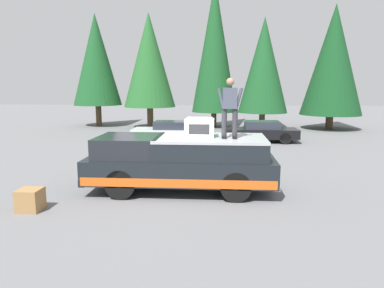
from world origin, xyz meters
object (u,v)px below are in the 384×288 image
Objects in this scene: person_on_truck_bed at (230,106)px; pickup_truck at (181,162)px; parked_car_silver at (170,132)px; compressor_unit at (200,127)px; wooden_crate at (30,200)px; parked_car_black at (260,131)px.

pickup_truck is at bearing 80.13° from person_on_truck_bed.
pickup_truck is 9.28m from parked_car_silver.
compressor_unit is 1.50× the size of wooden_crate.
parked_car_silver is (9.39, 2.97, -1.97)m from person_on_truck_bed.
pickup_truck reaches higher than parked_car_silver.
pickup_truck is 6.60× the size of compressor_unit.
compressor_unit is at bearing 163.28° from parked_car_black.
parked_car_silver is 11.30m from wooden_crate.
compressor_unit is 1.09m from person_on_truck_bed.
pickup_truck is at bearing 160.33° from parked_car_black.
compressor_unit is 4.90m from wooden_crate.
wooden_crate is at bearing 118.35° from pickup_truck.
parked_car_black is at bearing -19.67° from pickup_truck.
compressor_unit reaches higher than parked_car_black.
wooden_crate is (-11.54, 7.05, -0.30)m from parked_car_black.
parked_car_silver is at bearing 13.01° from compressor_unit.
pickup_truck is 1.35× the size of parked_car_black.
parked_car_silver is at bearing -10.55° from wooden_crate.
person_on_truck_bed reaches higher than wooden_crate.
compressor_unit is 9.47m from parked_car_silver.
parked_car_black is at bearing -11.60° from person_on_truck_bed.
pickup_truck is 4.16m from wooden_crate.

